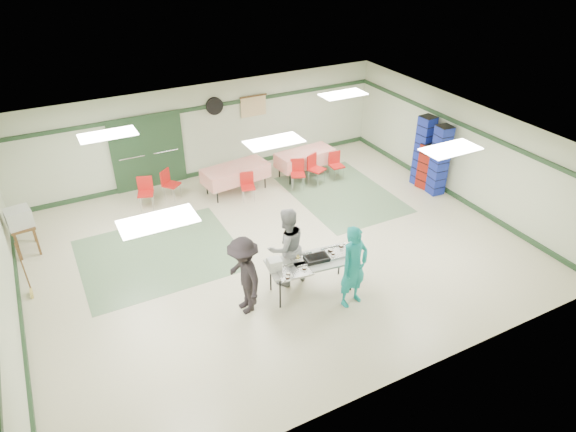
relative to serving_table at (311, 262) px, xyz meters
name	(u,v)px	position (x,y,z in m)	size (l,w,h in m)	color
floor	(276,248)	(0.05, 1.74, -0.71)	(11.00, 11.00, 0.00)	beige
ceiling	(274,141)	(0.05, 1.74, 1.99)	(11.00, 11.00, 0.00)	silver
wall_back	(206,130)	(0.05, 6.24, 0.64)	(11.00, 11.00, 0.00)	beige
wall_front	(403,322)	(0.05, -2.76, 0.64)	(11.00, 11.00, 0.00)	beige
wall_left	(0,266)	(-5.45, 1.74, 0.64)	(9.00, 9.00, 0.00)	beige
wall_right	(461,151)	(5.55, 1.74, 0.64)	(9.00, 9.00, 0.00)	beige
trim_back	(204,107)	(0.05, 6.21, 1.34)	(11.00, 0.06, 0.10)	#203B22
baseboard_back	(210,171)	(0.05, 6.21, -0.65)	(11.00, 0.06, 0.12)	#203B22
baseboard_left	(21,320)	(-5.42, 1.74, -0.65)	(9.00, 0.06, 0.12)	#203B22
trim_right	(465,126)	(5.52, 1.74, 1.34)	(9.00, 0.06, 0.10)	#203B22
baseboard_right	(452,194)	(5.52, 1.74, -0.65)	(9.00, 0.06, 0.12)	#203B22
green_patch_a	(159,254)	(-2.45, 2.74, -0.71)	(3.50, 3.00, 0.01)	#62815E
green_patch_b	(341,194)	(2.85, 3.24, -0.71)	(2.50, 3.50, 0.01)	#62815E
double_door_left	(131,155)	(-2.15, 6.18, 0.34)	(0.90, 0.06, 2.10)	gray
double_door_right	(165,149)	(-1.20, 6.18, 0.34)	(0.90, 0.06, 2.10)	gray
door_frame	(148,152)	(-1.68, 6.16, 0.34)	(2.00, 0.03, 2.15)	#203B22
wall_fan	(214,106)	(0.35, 6.18, 1.34)	(0.50, 0.50, 0.10)	black
scroll_banner	(253,106)	(1.55, 6.18, 1.14)	(0.80, 0.02, 0.60)	#CCB57F
serving_table	(311,262)	(0.00, 0.00, 0.00)	(1.88, 0.95, 0.76)	#AAAAA5
sheet_tray_right	(338,252)	(0.62, -0.02, 0.06)	(0.57, 0.43, 0.02)	silver
sheet_tray_mid	(305,260)	(-0.12, 0.07, 0.06)	(0.52, 0.40, 0.02)	silver
sheet_tray_left	(294,272)	(-0.50, -0.17, 0.06)	(0.63, 0.48, 0.02)	silver
baking_pan	(317,258)	(0.10, -0.03, 0.09)	(0.48, 0.30, 0.08)	black
foam_box_stack	(274,264)	(-0.79, 0.09, 0.16)	(0.26, 0.24, 0.24)	white
volunteer_teal	(354,267)	(0.54, -0.70, 0.16)	(0.64, 0.42, 1.76)	teal
volunteer_grey	(286,247)	(-0.30, 0.51, 0.16)	(0.85, 0.66, 1.75)	gray
volunteer_dark	(244,276)	(-1.44, 0.09, 0.12)	(1.07, 0.62, 1.66)	black
dining_table_a	(305,157)	(2.52, 4.77, -0.15)	(1.78, 0.92, 0.77)	red
dining_table_b	(236,173)	(0.32, 4.77, -0.15)	(1.91, 1.03, 0.77)	red
chair_a	(314,166)	(2.51, 4.20, -0.18)	(0.54, 0.54, 0.88)	red
chair_b	(297,171)	(1.96, 4.20, -0.20)	(0.51, 0.51, 0.84)	red
chair_c	(336,162)	(3.23, 4.20, -0.23)	(0.39, 0.39, 0.80)	red
chair_d	(247,184)	(0.42, 4.19, -0.24)	(0.45, 0.45, 0.78)	red
chair_loose_a	(169,181)	(-1.45, 5.23, -0.20)	(0.55, 0.55, 0.84)	red
chair_loose_b	(145,189)	(-2.12, 5.05, -0.19)	(0.50, 0.50, 0.86)	red
crate_stack_blue_a	(423,151)	(5.20, 2.76, 0.30)	(0.39, 0.39, 2.03)	navy
crate_stack_red	(428,166)	(5.20, 2.51, -0.05)	(0.41, 0.41, 1.32)	maroon
crate_stack_blue_b	(440,161)	(5.20, 2.10, 0.27)	(0.38, 0.38, 1.98)	navy
printer_table	(22,228)	(-5.10, 4.31, -0.09)	(0.56, 0.82, 0.74)	brown
office_printer	(19,218)	(-5.10, 4.19, 0.24)	(0.52, 0.46, 0.41)	#BBBCB7
broom	(23,267)	(-5.18, 2.56, -0.03)	(0.03, 0.03, 1.31)	brown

